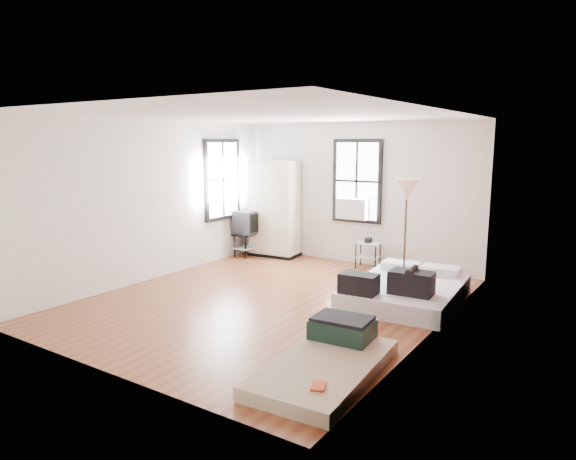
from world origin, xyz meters
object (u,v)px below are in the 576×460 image
Objects in this scene: wardrobe at (274,209)px; tv_stand at (248,224)px; mattress_main at (405,290)px; floor_lamp at (407,195)px; mattress_bare at (329,358)px; side_table at (368,248)px.

wardrobe reaches higher than tv_stand.
mattress_main is 4.18m from tv_stand.
wardrobe reaches higher than floor_lamp.
floor_lamp is (-0.43, 3.33, 1.45)m from mattress_bare.
tv_stand is (-3.96, 1.24, 0.51)m from mattress_main.
mattress_main reaches higher than mattress_bare.
wardrobe is (-3.68, 4.28, 0.89)m from mattress_bare.
side_table is at bearing 105.63° from mattress_bare.
mattress_main is 2.25× the size of tv_stand.
side_table is at bearing 9.22° from tv_stand.
wardrobe is 3.43× the size of side_table.
mattress_bare is 4.62m from side_table.
floor_lamp is at bearing -8.88° from tv_stand.
floor_lamp reaches higher than mattress_main.
mattress_bare is (0.17, -2.71, -0.06)m from mattress_main.
wardrobe is at bearing 163.83° from floor_lamp.
side_table is at bearing -3.50° from wardrobe.
side_table is at bearing 137.45° from floor_lamp.
floor_lamp reaches higher than side_table.
mattress_main is at bearing -16.84° from tv_stand.
floor_lamp is 1.87× the size of tv_stand.
mattress_bare is 5.71m from wardrobe.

